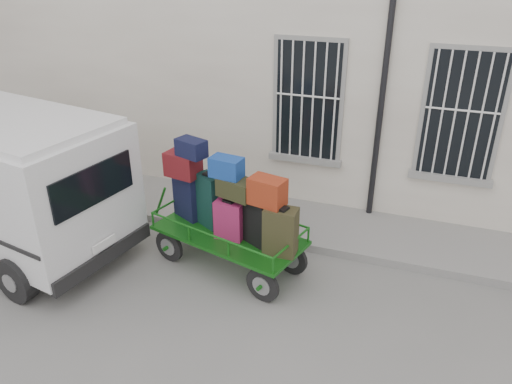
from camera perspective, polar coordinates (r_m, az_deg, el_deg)
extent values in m
plane|color=slate|center=(7.90, 2.67, -11.79)|extent=(80.00, 80.00, 0.00)
cube|color=beige|center=(11.75, 11.26, 16.70)|extent=(24.00, 5.00, 6.00)
cylinder|color=black|center=(9.16, 14.44, 12.46)|extent=(0.11, 0.11, 5.60)
cube|color=black|center=(9.57, 5.97, 10.29)|extent=(1.20, 0.08, 2.20)
cube|color=gray|center=(9.93, 5.63, 3.82)|extent=(1.45, 0.22, 0.12)
cube|color=black|center=(9.34, 22.39, 8.05)|extent=(1.20, 0.08, 2.20)
cube|color=gray|center=(9.71, 21.24, 1.54)|extent=(1.45, 0.22, 0.12)
cube|color=gray|center=(9.63, 6.54, -3.73)|extent=(24.00, 1.70, 0.15)
cylinder|color=black|center=(8.66, -9.88, -6.11)|extent=(0.56, 0.21, 0.56)
cylinder|color=gray|center=(8.66, -9.88, -6.11)|extent=(0.33, 0.18, 0.31)
cylinder|color=black|center=(9.19, -6.22, -3.80)|extent=(0.56, 0.21, 0.56)
cylinder|color=gray|center=(9.19, -6.22, -3.80)|extent=(0.33, 0.18, 0.31)
cylinder|color=black|center=(7.64, 0.76, -10.57)|extent=(0.56, 0.21, 0.56)
cylinder|color=gray|center=(7.64, 0.76, -10.57)|extent=(0.33, 0.18, 0.31)
cylinder|color=black|center=(8.24, 4.10, -7.60)|extent=(0.56, 0.21, 0.56)
cylinder|color=gray|center=(8.24, 4.10, -7.60)|extent=(0.33, 0.18, 0.31)
cube|color=#166116|center=(8.21, -3.14, -4.91)|extent=(2.68, 1.73, 0.06)
cylinder|color=#166116|center=(9.02, -10.86, -1.08)|extent=(0.33, 0.13, 0.63)
cube|color=black|center=(8.58, -7.66, -0.30)|extent=(0.62, 0.52, 0.82)
cube|color=black|center=(8.40, -7.83, 2.30)|extent=(0.25, 0.20, 0.03)
cube|color=#0C292B|center=(8.24, -5.29, -0.99)|extent=(0.51, 0.43, 0.92)
cube|color=black|center=(8.03, -5.43, 2.03)|extent=(0.20, 0.16, 0.03)
cube|color=maroon|center=(7.93, -3.03, -3.18)|extent=(0.46, 0.28, 0.64)
cube|color=black|center=(7.77, -3.09, -1.01)|extent=(0.21, 0.18, 0.03)
cube|color=black|center=(7.78, 0.16, -3.42)|extent=(0.55, 0.46, 0.73)
cube|color=black|center=(7.60, 0.16, -0.93)|extent=(0.22, 0.18, 0.03)
cube|color=#2E2E17|center=(7.51, 2.83, -4.50)|extent=(0.49, 0.32, 0.75)
cube|color=black|center=(7.32, 2.90, -1.85)|extent=(0.23, 0.21, 0.03)
cube|color=#4D0F13|center=(8.24, -8.35, 3.16)|extent=(0.60, 0.46, 0.40)
cube|color=black|center=(7.68, -2.20, 0.46)|extent=(0.66, 0.50, 0.30)
cube|color=maroon|center=(7.37, 1.31, 0.06)|extent=(0.59, 0.44, 0.42)
cube|color=black|center=(7.95, -7.42, 5.02)|extent=(0.54, 0.42, 0.28)
cube|color=navy|center=(7.65, -3.39, 2.85)|extent=(0.53, 0.36, 0.31)
cube|color=black|center=(7.68, -18.08, 0.75)|extent=(0.32, 1.51, 0.60)
cube|color=black|center=(8.28, -16.93, -7.08)|extent=(0.48, 2.00, 0.24)
cube|color=white|center=(8.12, -16.95, -5.70)|extent=(0.12, 0.46, 0.13)
cylinder|color=black|center=(11.75, -26.97, 0.79)|extent=(0.77, 0.37, 0.74)
cylinder|color=black|center=(8.42, -25.68, -8.96)|extent=(0.77, 0.37, 0.74)
cylinder|color=black|center=(9.43, -16.01, -3.30)|extent=(0.77, 0.37, 0.74)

